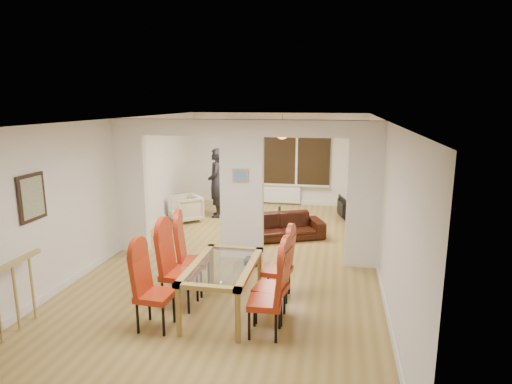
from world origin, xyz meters
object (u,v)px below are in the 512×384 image
(dining_chair_rb, at_px, (271,283))
(sofa, at_px, (281,226))
(dining_chair_lb, at_px, (179,268))
(bowl, at_px, (284,216))
(dining_table, at_px, (223,288))
(dining_chair_la, at_px, (155,289))
(dining_chair_ra, at_px, (265,296))
(dining_chair_rc, at_px, (277,266))
(bottle, at_px, (279,211))
(coffee_table, at_px, (280,220))
(person, at_px, (216,183))
(television, at_px, (340,208))
(dining_chair_lc, at_px, (193,257))
(armchair, at_px, (186,208))

(dining_chair_rb, xyz_separation_m, sofa, (-0.34, 3.51, -0.26))
(dining_chair_lb, xyz_separation_m, bowl, (0.95, 4.37, -0.35))
(dining_table, relative_size, dining_chair_rb, 1.47)
(dining_chair_la, xyz_separation_m, dining_chair_rb, (1.43, 0.51, -0.02))
(dining_table, relative_size, bowl, 7.25)
(dining_chair_ra, distance_m, dining_chair_rc, 1.06)
(bowl, bearing_deg, dining_chair_ra, -85.60)
(dining_chair_rc, bearing_deg, dining_chair_lb, -150.62)
(bottle, bearing_deg, sofa, -80.39)
(dining_chair_rc, bearing_deg, coffee_table, 104.60)
(dining_chair_rb, height_order, person, person)
(coffee_table, bearing_deg, television, 30.59)
(dining_chair_lb, bearing_deg, television, 70.16)
(dining_chair_la, xyz_separation_m, dining_chair_ra, (1.42, 0.11, -0.02))
(dining_table, distance_m, bottle, 4.49)
(dining_table, relative_size, dining_chair_lc, 1.35)
(dining_chair_lb, xyz_separation_m, dining_chair_lc, (0.02, 0.51, -0.01))
(dining_chair_rb, xyz_separation_m, bowl, (-0.39, 4.49, -0.29))
(person, relative_size, television, 1.94)
(dining_chair_la, distance_m, dining_chair_ra, 1.43)
(dining_table, distance_m, bowl, 4.44)
(person, height_order, bottle, person)
(dining_chair_ra, relative_size, bowl, 4.90)
(television, xyz_separation_m, bowl, (-1.30, -0.92, -0.03))
(person, relative_size, bottle, 6.68)
(armchair, relative_size, bowl, 3.32)
(dining_chair_ra, xyz_separation_m, coffee_table, (-0.49, 4.99, -0.42))
(dining_chair_la, bearing_deg, dining_table, 41.49)
(armchair, bearing_deg, dining_table, -15.84)
(dining_chair_rb, height_order, sofa, dining_chair_rb)
(dining_chair_ra, xyz_separation_m, dining_chair_rb, (0.01, 0.40, 0.00))
(dining_chair_la, relative_size, dining_chair_rc, 1.05)
(sofa, bearing_deg, bottle, 76.26)
(dining_chair_la, relative_size, dining_chair_rb, 1.03)
(dining_chair_lc, distance_m, television, 5.29)
(person, bearing_deg, dining_chair_lb, -2.15)
(dining_table, height_order, armchair, dining_table)
(television, bearing_deg, dining_chair_la, 143.64)
(armchair, height_order, bottle, armchair)
(armchair, distance_m, person, 1.02)
(coffee_table, bearing_deg, bottle, -113.26)
(dining_chair_ra, height_order, television, dining_chair_ra)
(dining_chair_lc, bearing_deg, dining_chair_lb, -102.61)
(television, relative_size, bowl, 4.28)
(dining_chair_ra, distance_m, television, 5.90)
(dining_table, xyz_separation_m, dining_chair_la, (-0.75, -0.58, 0.18))
(dining_chair_la, xyz_separation_m, coffee_table, (0.94, 5.10, -0.44))
(dining_table, xyz_separation_m, dining_chair_rb, (0.68, -0.07, 0.16))
(dining_chair_lb, xyz_separation_m, dining_chair_ra, (1.33, -0.52, -0.06))
(dining_chair_lc, distance_m, coffee_table, 4.07)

